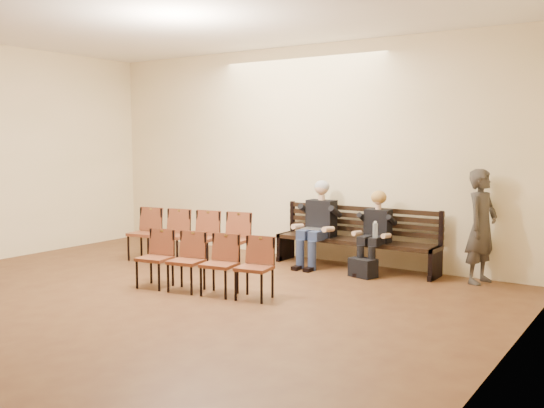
{
  "coord_description": "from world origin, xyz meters",
  "views": [
    {
      "loc": [
        5.21,
        -3.65,
        1.96
      ],
      "look_at": [
        0.05,
        4.05,
        0.98
      ],
      "focal_mm": 40.0,
      "sensor_mm": 36.0,
      "label": 1
    }
  ],
  "objects_px": {
    "seated_man": "(318,224)",
    "chair_row_back": "(187,237)",
    "bench": "(355,254)",
    "laptop": "(313,230)",
    "passerby": "(482,218)",
    "chair_row_front": "(202,263)",
    "bag": "(363,268)",
    "water_bottle": "(375,237)",
    "seated_woman": "(375,237)"
  },
  "relations": [
    {
      "from": "bench",
      "to": "seated_man",
      "type": "xyz_separation_m",
      "value": [
        -0.58,
        -0.12,
        0.43
      ]
    },
    {
      "from": "bench",
      "to": "bag",
      "type": "bearing_deg",
      "value": -52.42
    },
    {
      "from": "water_bottle",
      "to": "bench",
      "type": "bearing_deg",
      "value": 144.3
    },
    {
      "from": "chair_row_front",
      "to": "chair_row_back",
      "type": "xyz_separation_m",
      "value": [
        -1.41,
        1.29,
        0.04
      ]
    },
    {
      "from": "chair_row_front",
      "to": "water_bottle",
      "type": "bearing_deg",
      "value": 46.24
    },
    {
      "from": "bag",
      "to": "seated_woman",
      "type": "bearing_deg",
      "value": 85.89
    },
    {
      "from": "water_bottle",
      "to": "chair_row_back",
      "type": "distance_m",
      "value": 2.97
    },
    {
      "from": "bench",
      "to": "passerby",
      "type": "height_order",
      "value": "passerby"
    },
    {
      "from": "bench",
      "to": "water_bottle",
      "type": "distance_m",
      "value": 0.69
    },
    {
      "from": "laptop",
      "to": "bag",
      "type": "xyz_separation_m",
      "value": [
        0.95,
        -0.22,
        -0.43
      ]
    },
    {
      "from": "laptop",
      "to": "bench",
      "type": "bearing_deg",
      "value": 13.74
    },
    {
      "from": "passerby",
      "to": "laptop",
      "type": "bearing_deg",
      "value": 110.35
    },
    {
      "from": "water_bottle",
      "to": "bag",
      "type": "relative_size",
      "value": 0.67
    },
    {
      "from": "bag",
      "to": "passerby",
      "type": "relative_size",
      "value": 0.2
    },
    {
      "from": "water_bottle",
      "to": "bag",
      "type": "xyz_separation_m",
      "value": [
        -0.13,
        -0.12,
        -0.44
      ]
    },
    {
      "from": "bag",
      "to": "chair_row_back",
      "type": "height_order",
      "value": "chair_row_back"
    },
    {
      "from": "seated_man",
      "to": "water_bottle",
      "type": "distance_m",
      "value": 1.09
    },
    {
      "from": "seated_woman",
      "to": "bag",
      "type": "height_order",
      "value": "seated_woman"
    },
    {
      "from": "seated_woman",
      "to": "laptop",
      "type": "relative_size",
      "value": 3.3
    },
    {
      "from": "bench",
      "to": "chair_row_back",
      "type": "distance_m",
      "value": 2.65
    },
    {
      "from": "bag",
      "to": "passerby",
      "type": "bearing_deg",
      "value": 20.61
    },
    {
      "from": "water_bottle",
      "to": "chair_row_front",
      "type": "relative_size",
      "value": 0.13
    },
    {
      "from": "bench",
      "to": "laptop",
      "type": "bearing_deg",
      "value": -158.01
    },
    {
      "from": "bench",
      "to": "seated_woman",
      "type": "bearing_deg",
      "value": -17.49
    },
    {
      "from": "seated_man",
      "to": "chair_row_back",
      "type": "distance_m",
      "value": 2.09
    },
    {
      "from": "seated_man",
      "to": "water_bottle",
      "type": "xyz_separation_m",
      "value": [
        1.06,
        -0.23,
        -0.08
      ]
    },
    {
      "from": "bench",
      "to": "water_bottle",
      "type": "height_order",
      "value": "water_bottle"
    },
    {
      "from": "bench",
      "to": "water_bottle",
      "type": "relative_size",
      "value": 10.58
    },
    {
      "from": "laptop",
      "to": "water_bottle",
      "type": "height_order",
      "value": "water_bottle"
    },
    {
      "from": "seated_woman",
      "to": "laptop",
      "type": "bearing_deg",
      "value": -172.91
    },
    {
      "from": "bench",
      "to": "water_bottle",
      "type": "xyz_separation_m",
      "value": [
        0.48,
        -0.35,
        0.35
      ]
    },
    {
      "from": "seated_woman",
      "to": "laptop",
      "type": "height_order",
      "value": "seated_woman"
    },
    {
      "from": "seated_woman",
      "to": "chair_row_back",
      "type": "distance_m",
      "value": 2.95
    },
    {
      "from": "seated_woman",
      "to": "bag",
      "type": "xyz_separation_m",
      "value": [
        -0.02,
        -0.34,
        -0.4
      ]
    },
    {
      "from": "seated_man",
      "to": "chair_row_back",
      "type": "height_order",
      "value": "seated_man"
    },
    {
      "from": "bench",
      "to": "seated_woman",
      "type": "height_order",
      "value": "seated_woman"
    },
    {
      "from": "bench",
      "to": "chair_row_front",
      "type": "distance_m",
      "value": 2.64
    },
    {
      "from": "water_bottle",
      "to": "bag",
      "type": "distance_m",
      "value": 0.47
    },
    {
      "from": "bench",
      "to": "passerby",
      "type": "bearing_deg",
      "value": 3.09
    },
    {
      "from": "bench",
      "to": "chair_row_front",
      "type": "bearing_deg",
      "value": -111.43
    },
    {
      "from": "passerby",
      "to": "seated_woman",
      "type": "bearing_deg",
      "value": 110.91
    },
    {
      "from": "seated_man",
      "to": "chair_row_back",
      "type": "bearing_deg",
      "value": -149.69
    },
    {
      "from": "bench",
      "to": "chair_row_front",
      "type": "height_order",
      "value": "chair_row_front"
    },
    {
      "from": "chair_row_back",
      "to": "water_bottle",
      "type": "bearing_deg",
      "value": 6.12
    },
    {
      "from": "chair_row_front",
      "to": "laptop",
      "type": "bearing_deg",
      "value": 71.38
    },
    {
      "from": "water_bottle",
      "to": "bag",
      "type": "height_order",
      "value": "water_bottle"
    },
    {
      "from": "chair_row_back",
      "to": "passerby",
      "type": "bearing_deg",
      "value": 6.79
    },
    {
      "from": "seated_man",
      "to": "laptop",
      "type": "relative_size",
      "value": 4.01
    },
    {
      "from": "water_bottle",
      "to": "passerby",
      "type": "bearing_deg",
      "value": 18.09
    },
    {
      "from": "water_bottle",
      "to": "seated_woman",
      "type": "bearing_deg",
      "value": 114.29
    }
  ]
}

